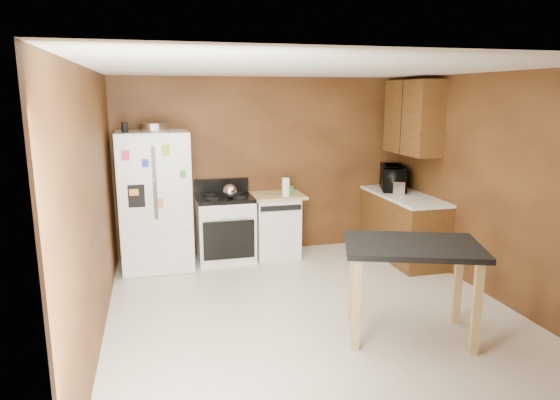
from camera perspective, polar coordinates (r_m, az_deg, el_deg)
name	(u,v)px	position (r m, az deg, el deg)	size (l,w,h in m)	color
floor	(312,312)	(5.43, 3.67, -12.61)	(4.50, 4.50, 0.00)	silver
ceiling	(315,69)	(4.95, 4.07, 14.74)	(4.50, 4.50, 0.00)	white
wall_back	(265,166)	(7.19, -1.72, 3.90)	(4.20, 4.20, 0.00)	brown
wall_front	(434,272)	(3.06, 17.15, -7.82)	(4.20, 4.20, 0.00)	brown
wall_left	(94,208)	(4.83, -20.54, -0.84)	(4.50, 4.50, 0.00)	brown
wall_right	(493,187)	(6.03, 23.21, 1.37)	(4.50, 4.50, 0.00)	brown
roasting_pan	(154,127)	(6.62, -14.15, 8.09)	(0.41, 0.41, 0.10)	silver
pen_cup	(125,127)	(6.48, -17.32, 7.93)	(0.08, 0.08, 0.12)	black
kettle	(230,191)	(6.68, -5.76, 1.01)	(0.19, 0.19, 0.19)	silver
paper_towel	(286,187)	(6.83, 0.67, 1.49)	(0.11, 0.11, 0.25)	white
green_canister	(290,190)	(7.04, 1.19, 1.18)	(0.09, 0.09, 0.10)	green
toaster	(398,187)	(7.13, 13.36, 1.44)	(0.16, 0.26, 0.19)	silver
microwave	(393,179)	(7.41, 12.77, 2.39)	(0.59, 0.40, 0.33)	black
refrigerator	(156,201)	(6.70, -14.01, -0.08)	(0.90, 0.80, 1.80)	white
gas_range	(225,228)	(6.92, -6.27, -3.15)	(0.76, 0.68, 1.10)	white
dishwasher	(276,224)	(7.07, -0.51, -2.82)	(0.78, 0.63, 0.89)	white
right_cabinets	(406,193)	(7.17, 14.18, 0.75)	(0.63, 1.58, 2.45)	brown
island	(412,258)	(4.82, 14.85, -6.43)	(1.44, 1.19, 0.91)	black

